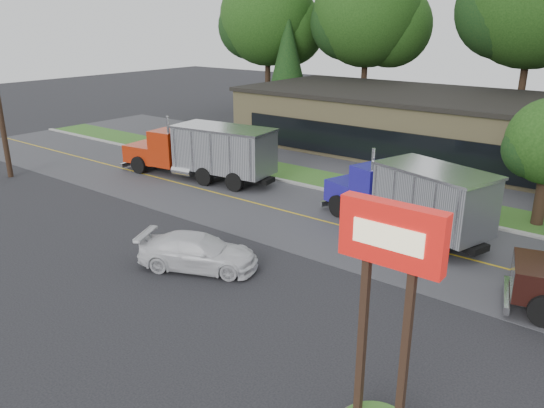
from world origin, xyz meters
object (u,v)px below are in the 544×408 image
Objects in this scene: bilo_sign at (381,373)px; rally_car at (198,252)px; dump_truck_red at (205,150)px; dump_truck_blue at (412,197)px.

bilo_sign is 1.26× the size of rally_car.
dump_truck_red is 13.68m from dump_truck_blue.
dump_truck_blue is at bearing 169.85° from dump_truck_red.
dump_truck_blue is at bearing -56.44° from rally_car.
dump_truck_red is at bearing 144.52° from bilo_sign.
dump_truck_red and dump_truck_blue have the same top height.
dump_truck_blue is (13.66, -0.65, -0.01)m from dump_truck_red.
bilo_sign reaches higher than dump_truck_blue.
dump_truck_blue is at bearing 111.07° from bilo_sign.
bilo_sign is 0.68× the size of dump_truck_blue.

